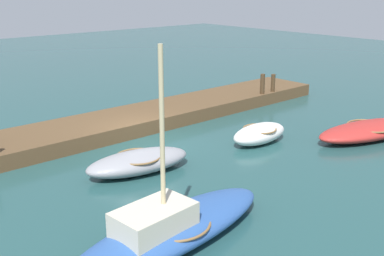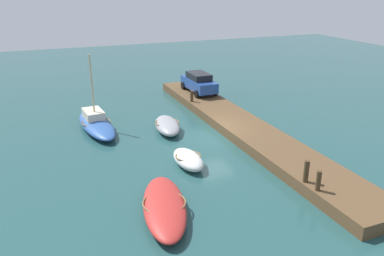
# 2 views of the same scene
# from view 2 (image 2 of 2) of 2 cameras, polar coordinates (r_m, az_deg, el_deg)

# --- Properties ---
(ground_plane) EXTENTS (84.00, 84.00, 0.00)m
(ground_plane) POSITION_cam_2_polar(r_m,az_deg,el_deg) (26.24, 3.00, -1.13)
(ground_plane) COLOR #234C4C
(dock_platform) EXTENTS (25.13, 3.11, 0.64)m
(dock_platform) POSITION_cam_2_polar(r_m,az_deg,el_deg) (27.08, 7.25, 0.15)
(dock_platform) COLOR brown
(dock_platform) RESTS_ON ground_plane
(dinghy_white) EXTENTS (2.89, 1.45, 0.80)m
(dinghy_white) POSITION_cam_2_polar(r_m,az_deg,el_deg) (21.83, -0.56, -4.55)
(dinghy_white) COLOR white
(dinghy_white) RESTS_ON ground_plane
(rowboat_grey) EXTENTS (4.06, 2.22, 0.78)m
(rowboat_grey) POSITION_cam_2_polar(r_m,az_deg,el_deg) (27.00, -3.60, 0.39)
(rowboat_grey) COLOR #939399
(rowboat_grey) RESTS_ON ground_plane
(motorboat_red) EXTENTS (5.73, 3.09, 0.71)m
(motorboat_red) POSITION_cam_2_polar(r_m,az_deg,el_deg) (17.68, -4.02, -11.22)
(motorboat_red) COLOR #B72D28
(motorboat_red) RESTS_ON ground_plane
(sailboat_blue) EXTENTS (6.59, 2.45, 5.17)m
(sailboat_blue) POSITION_cam_2_polar(r_m,az_deg,el_deg) (27.98, -13.72, 0.71)
(sailboat_blue) COLOR #2D569E
(sailboat_blue) RESTS_ON ground_plane
(mooring_post_west) EXTENTS (0.23, 0.23, 0.97)m
(mooring_post_west) POSITION_cam_2_polar(r_m,az_deg,el_deg) (18.96, 17.83, -7.28)
(mooring_post_west) COLOR #47331E
(mooring_post_west) RESTS_ON dock_platform
(mooring_post_mid_west) EXTENTS (0.25, 0.25, 1.09)m
(mooring_post_mid_west) POSITION_cam_2_polar(r_m,az_deg,el_deg) (19.54, 16.21, -6.04)
(mooring_post_mid_west) COLOR #47331E
(mooring_post_mid_west) RESTS_ON dock_platform
(mooring_post_mid_east) EXTENTS (0.25, 0.25, 0.90)m
(mooring_post_mid_east) POSITION_cam_2_polar(r_m,az_deg,el_deg) (31.40, -0.04, 4.64)
(mooring_post_mid_east) COLOR #47331E
(mooring_post_mid_east) RESTS_ON dock_platform
(parked_car) EXTENTS (4.36, 1.95, 1.70)m
(parked_car) POSITION_cam_2_polar(r_m,az_deg,el_deg) (34.01, 0.99, 6.62)
(parked_car) COLOR #234793
(parked_car) RESTS_ON dock_platform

